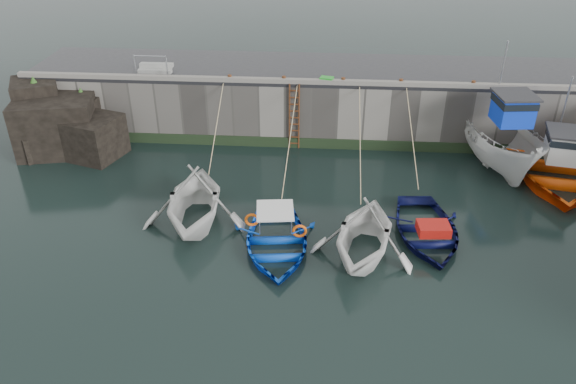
# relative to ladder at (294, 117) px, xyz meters

# --- Properties ---
(ground) EXTENTS (120.00, 120.00, 0.00)m
(ground) POSITION_rel_ladder_xyz_m (2.00, -9.91, -1.59)
(ground) COLOR black
(ground) RESTS_ON ground
(quay_back) EXTENTS (30.00, 5.00, 3.00)m
(quay_back) POSITION_rel_ladder_xyz_m (2.00, 2.59, -0.09)
(quay_back) COLOR slate
(quay_back) RESTS_ON ground
(road_back) EXTENTS (30.00, 5.00, 0.16)m
(road_back) POSITION_rel_ladder_xyz_m (2.00, 2.59, 1.49)
(road_back) COLOR black
(road_back) RESTS_ON quay_back
(kerb_back) EXTENTS (30.00, 0.30, 0.20)m
(kerb_back) POSITION_rel_ladder_xyz_m (2.00, 0.24, 1.67)
(kerb_back) COLOR slate
(kerb_back) RESTS_ON road_back
(algae_back) EXTENTS (30.00, 0.08, 0.50)m
(algae_back) POSITION_rel_ladder_xyz_m (2.00, 0.05, -1.34)
(algae_back) COLOR black
(algae_back) RESTS_ON ground
(rock_outcrop) EXTENTS (5.85, 4.24, 3.41)m
(rock_outcrop) POSITION_rel_ladder_xyz_m (-10.92, -0.80, -0.33)
(rock_outcrop) COLOR black
(rock_outcrop) RESTS_ON ground
(ladder) EXTENTS (0.51, 0.08, 3.20)m
(ladder) POSITION_rel_ladder_xyz_m (0.00, 0.00, 0.00)
(ladder) COLOR #3F1E0F
(ladder) RESTS_ON ground
(boat_near_white) EXTENTS (4.57, 5.17, 2.55)m
(boat_near_white) POSITION_rel_ladder_xyz_m (-3.31, -6.69, -1.59)
(boat_near_white) COLOR silver
(boat_near_white) RESTS_ON ground
(boat_near_white_rope) EXTENTS (0.04, 5.01, 3.10)m
(boat_near_white_rope) POSITION_rel_ladder_xyz_m (-3.31, -2.05, -1.59)
(boat_near_white_rope) COLOR tan
(boat_near_white_rope) RESTS_ON ground
(boat_near_blue) EXTENTS (3.86, 5.03, 0.97)m
(boat_near_blue) POSITION_rel_ladder_xyz_m (-0.12, -8.15, -1.59)
(boat_near_blue) COLOR blue
(boat_near_blue) RESTS_ON ground
(boat_near_blue_rope) EXTENTS (0.04, 6.29, 3.10)m
(boat_near_blue_rope) POSITION_rel_ladder_xyz_m (-0.12, -2.78, -1.59)
(boat_near_blue_rope) COLOR tan
(boat_near_blue_rope) RESTS_ON ground
(boat_near_blacktrim) EXTENTS (4.82, 5.28, 2.39)m
(boat_near_blacktrim) POSITION_rel_ladder_xyz_m (2.95, -8.30, -1.59)
(boat_near_blacktrim) COLOR silver
(boat_near_blacktrim) RESTS_ON ground
(boat_near_blacktrim_rope) EXTENTS (0.04, 6.43, 3.10)m
(boat_near_blacktrim_rope) POSITION_rel_ladder_xyz_m (2.95, -2.86, -1.59)
(boat_near_blacktrim_rope) COLOR tan
(boat_near_blacktrim_rope) RESTS_ON ground
(boat_near_navy) EXTENTS (3.68, 4.90, 0.96)m
(boat_near_navy) POSITION_rel_ladder_xyz_m (5.30, -6.97, -1.59)
(boat_near_navy) COLOR #0A0E40
(boat_near_navy) RESTS_ON ground
(boat_near_navy_rope) EXTENTS (0.04, 5.25, 3.10)m
(boat_near_navy_rope) POSITION_rel_ladder_xyz_m (5.30, -2.19, -1.59)
(boat_near_navy_rope) COLOR tan
(boat_near_navy_rope) RESTS_ON ground
(boat_far_white) EXTENTS (3.31, 7.03, 5.62)m
(boat_far_white) POSITION_rel_ladder_xyz_m (9.26, -0.96, -0.49)
(boat_far_white) COLOR silver
(boat_far_white) RESTS_ON ground
(boat_far_orange) EXTENTS (6.36, 7.96, 4.47)m
(boat_far_orange) POSITION_rel_ladder_xyz_m (11.49, -2.00, -1.12)
(boat_far_orange) COLOR #F3520C
(boat_far_orange) RESTS_ON ground
(fish_crate) EXTENTS (0.67, 0.54, 0.26)m
(fish_crate) POSITION_rel_ladder_xyz_m (1.45, 0.39, 1.70)
(fish_crate) COLOR #1B9921
(fish_crate) RESTS_ON road_back
(railing) EXTENTS (1.60, 1.05, 1.00)m
(railing) POSITION_rel_ladder_xyz_m (-6.75, 1.33, 1.77)
(railing) COLOR #A5A8AD
(railing) RESTS_ON road_back
(bollard_a) EXTENTS (0.18, 0.18, 0.28)m
(bollard_a) POSITION_rel_ladder_xyz_m (-3.00, 0.34, 1.71)
(bollard_a) COLOR #3F1E0F
(bollard_a) RESTS_ON road_back
(bollard_b) EXTENTS (0.18, 0.18, 0.28)m
(bollard_b) POSITION_rel_ladder_xyz_m (-0.50, 0.34, 1.71)
(bollard_b) COLOR #3F1E0F
(bollard_b) RESTS_ON road_back
(bollard_c) EXTENTS (0.18, 0.18, 0.28)m
(bollard_c) POSITION_rel_ladder_xyz_m (2.20, 0.34, 1.71)
(bollard_c) COLOR #3F1E0F
(bollard_c) RESTS_ON road_back
(bollard_d) EXTENTS (0.18, 0.18, 0.28)m
(bollard_d) POSITION_rel_ladder_xyz_m (4.80, 0.34, 1.71)
(bollard_d) COLOR #3F1E0F
(bollard_d) RESTS_ON road_back
(bollard_e) EXTENTS (0.18, 0.18, 0.28)m
(bollard_e) POSITION_rel_ladder_xyz_m (8.00, 0.34, 1.71)
(bollard_e) COLOR #3F1E0F
(bollard_e) RESTS_ON road_back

